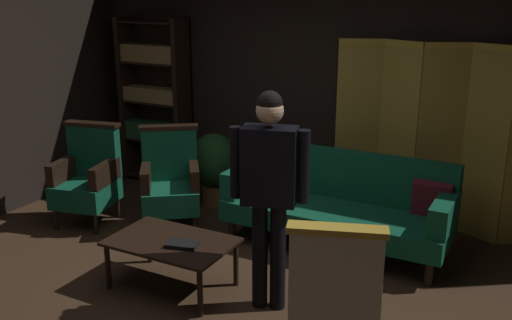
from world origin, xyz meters
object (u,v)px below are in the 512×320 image
Objects in this scene: velvet_couch at (339,201)px; potted_plant at (214,164)px; armchair_wing_right at (88,177)px; armchair_gilt_accent at (335,295)px; standing_figure at (269,182)px; folding_screen at (440,136)px; coffee_table at (171,245)px; armchair_wing_left at (171,182)px; book_black_cloth at (182,245)px; bookshelf at (155,98)px.

velvet_couch is 2.52× the size of potted_plant.
armchair_gilt_accent is at bearing -18.64° from armchair_wing_right.
standing_figure is at bearing -93.75° from velvet_couch.
folding_screen is at bearing 47.63° from velvet_couch.
velvet_couch is 1.70m from coffee_table.
velvet_couch is 1.25× the size of standing_figure.
armchair_wing_right is (-3.25, -1.48, -0.50)m from folding_screen.
armchair_wing_left reaches higher than potted_plant.
book_black_cloth is at bearing -123.52° from folding_screen.
coffee_table is (-1.65, -2.22, -0.61)m from folding_screen.
bookshelf is 1.97× the size of armchair_gilt_accent.
standing_figure is at bearing 148.72° from armchair_gilt_accent.
armchair_gilt_accent reaches higher than potted_plant.
bookshelf is at bearing 143.11° from armchair_gilt_accent.
coffee_table is 4.05× the size of book_black_cloth.
folding_screen is 8.51× the size of book_black_cloth.
armchair_wing_right is 1.92m from book_black_cloth.
bookshelf is 1.97× the size of armchair_wing_left.
velvet_couch is 2.04× the size of armchair_gilt_accent.
potted_plant is (-2.33, -0.47, -0.50)m from folding_screen.
standing_figure is at bearing -14.65° from armchair_wing_right.
bookshelf reaches higher than book_black_cloth.
coffee_table is (1.78, -2.16, -0.69)m from bookshelf.
folding_screen is 2.50× the size of potted_plant.
bookshelf is 1.20× the size of standing_figure.
bookshelf is at bearing 97.06° from armchair_wing_right.
folding_screen reaches higher than velvet_couch.
velvet_couch is 1.44m from standing_figure.
velvet_couch is 2.61m from armchair_wing_right.
folding_screen is 2.10× the size of coffee_table.
armchair_wing_right is (-3.12, 1.05, 0.00)m from armchair_gilt_accent.
bookshelf is at bearing 130.92° from book_black_cloth.
standing_figure is (1.59, -0.93, 0.54)m from armchair_wing_left.
book_black_cloth is at bearing -167.11° from standing_figure.
standing_figure is 6.90× the size of book_black_cloth.
velvet_couch is at bearing 62.22° from book_black_cloth.
folding_screen is at bearing 56.48° from book_black_cloth.
armchair_wing_right reaches higher than velvet_couch.
velvet_couch is 2.12× the size of coffee_table.
armchair_wing_left is (-2.41, -1.19, -0.50)m from folding_screen.
bookshelf is (-3.43, -0.06, 0.08)m from folding_screen.
folding_screen is 2.02× the size of armchair_wing_right.
armchair_wing_right is at bearing 165.35° from standing_figure.
bookshelf reaches higher than folding_screen.
standing_figure is (2.61, -2.06, -0.04)m from bookshelf.
book_black_cloth is at bearing -49.08° from bookshelf.
coffee_table is at bearing -53.86° from armchair_wing_left.
armchair_gilt_accent is 1.24× the size of potted_plant.
potted_plant is (-1.51, 1.65, -0.54)m from standing_figure.
velvet_couch is 8.59× the size of book_black_cloth.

